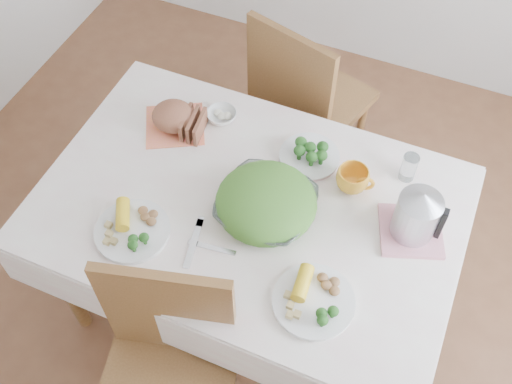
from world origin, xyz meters
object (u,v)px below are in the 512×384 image
at_px(chair_far, 313,103).
at_px(electric_kettle, 418,213).
at_px(salad_bowl, 266,206).
at_px(yellow_mug, 352,179).
at_px(dining_table, 250,258).
at_px(dinner_plate_left, 133,231).
at_px(dinner_plate_right, 314,302).

distance_m(chair_far, electric_kettle, 1.04).
height_order(salad_bowl, yellow_mug, yellow_mug).
height_order(dining_table, yellow_mug, yellow_mug).
relative_size(dining_table, yellow_mug, 11.71).
height_order(salad_bowl, dinner_plate_left, salad_bowl).
relative_size(dinner_plate_left, yellow_mug, 2.19).
xyz_separation_m(chair_far, dinner_plate_left, (-0.28, -1.11, 0.31)).
bearing_deg(salad_bowl, dinner_plate_right, -43.92).
bearing_deg(chair_far, salad_bowl, 113.49).
distance_m(salad_bowl, dinner_plate_right, 0.38).
relative_size(dining_table, dinner_plate_right, 5.24).
xyz_separation_m(salad_bowl, dinner_plate_right, (0.27, -0.26, -0.03)).
distance_m(dining_table, electric_kettle, 0.76).
distance_m(salad_bowl, yellow_mug, 0.33).
xyz_separation_m(dinner_plate_left, dinner_plate_right, (0.66, -0.01, 0.00)).
distance_m(chair_far, salad_bowl, 0.93).
relative_size(dining_table, chair_far, 1.39).
relative_size(dining_table, salad_bowl, 4.21).
relative_size(chair_far, electric_kettle, 4.84).
relative_size(dinner_plate_right, yellow_mug, 2.23).
bearing_deg(yellow_mug, chair_far, 119.07).
relative_size(dining_table, dinner_plate_left, 5.36).
bearing_deg(salad_bowl, dining_table, 170.92).
xyz_separation_m(yellow_mug, electric_kettle, (0.25, -0.10, 0.07)).
bearing_deg(salad_bowl, electric_kettle, 13.81).
bearing_deg(dining_table, salad_bowl, -9.08).
xyz_separation_m(chair_far, yellow_mug, (0.35, -0.63, 0.34)).
bearing_deg(dining_table, chair_far, 92.56).
bearing_deg(electric_kettle, dinner_plate_right, -100.31).
xyz_separation_m(dinner_plate_left, yellow_mug, (0.63, 0.48, 0.04)).
bearing_deg(chair_far, dinner_plate_right, 125.06).
xyz_separation_m(dining_table, chair_far, (-0.04, 0.84, 0.09)).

